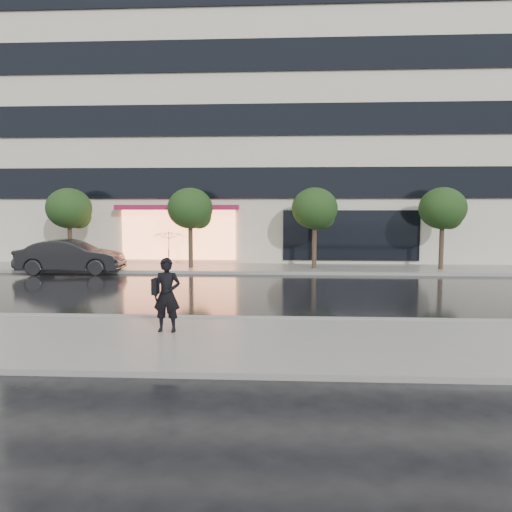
{
  "coord_description": "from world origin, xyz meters",
  "views": [
    {
      "loc": [
        1.52,
        -14.0,
        3.02
      ],
      "look_at": [
        0.59,
        2.73,
        1.4
      ],
      "focal_mm": 35.0,
      "sensor_mm": 36.0,
      "label": 1
    }
  ],
  "objects": [
    {
      "name": "sidewalk_far",
      "position": [
        0.0,
        10.25,
        0.06
      ],
      "size": [
        60.0,
        3.5,
        0.12
      ],
      "primitive_type": "cube",
      "color": "slate",
      "rests_on": "ground"
    },
    {
      "name": "tree_mid_west",
      "position": [
        -2.94,
        10.03,
        2.92
      ],
      "size": [
        2.2,
        2.2,
        3.99
      ],
      "color": "#33261C",
      "rests_on": "ground"
    },
    {
      "name": "parked_car",
      "position": [
        -8.25,
        8.3,
        0.78
      ],
      "size": [
        4.84,
        1.96,
        1.56
      ],
      "primitive_type": "imported",
      "rotation": [
        0.0,
        0.0,
        1.64
      ],
      "color": "black",
      "rests_on": "ground"
    },
    {
      "name": "ground",
      "position": [
        0.0,
        0.0,
        0.0
      ],
      "size": [
        120.0,
        120.0,
        0.0
      ],
      "primitive_type": "plane",
      "color": "black",
      "rests_on": "ground"
    },
    {
      "name": "tree_far_west",
      "position": [
        -8.94,
        10.03,
        2.92
      ],
      "size": [
        2.2,
        2.2,
        3.99
      ],
      "color": "#33261C",
      "rests_on": "ground"
    },
    {
      "name": "sidewalk_near",
      "position": [
        0.0,
        -3.25,
        0.06
      ],
      "size": [
        60.0,
        4.5,
        0.12
      ],
      "primitive_type": "cube",
      "color": "slate",
      "rests_on": "ground"
    },
    {
      "name": "tree_mid_east",
      "position": [
        3.06,
        10.03,
        2.92
      ],
      "size": [
        2.2,
        2.2,
        3.99
      ],
      "color": "#33261C",
      "rests_on": "ground"
    },
    {
      "name": "office_building",
      "position": [
        -0.0,
        17.97,
        9.0
      ],
      "size": [
        30.0,
        12.76,
        18.0
      ],
      "color": "beige",
      "rests_on": "ground"
    },
    {
      "name": "tree_far_east",
      "position": [
        9.06,
        10.03,
        2.92
      ],
      "size": [
        2.2,
        2.2,
        3.99
      ],
      "color": "#33261C",
      "rests_on": "ground"
    },
    {
      "name": "pedestrian_with_umbrella",
      "position": [
        -1.17,
        -2.61,
        1.62
      ],
      "size": [
        0.9,
        0.91,
        2.37
      ],
      "rotation": [
        0.0,
        0.0,
        -0.02
      ],
      "color": "black",
      "rests_on": "sidewalk_near"
    },
    {
      "name": "curb_far",
      "position": [
        0.0,
        8.5,
        0.07
      ],
      "size": [
        60.0,
        0.25,
        0.14
      ],
      "primitive_type": "cube",
      "color": "gray",
      "rests_on": "ground"
    },
    {
      "name": "curb_near",
      "position": [
        0.0,
        -1.0,
        0.07
      ],
      "size": [
        60.0,
        0.25,
        0.14
      ],
      "primitive_type": "cube",
      "color": "gray",
      "rests_on": "ground"
    }
  ]
}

